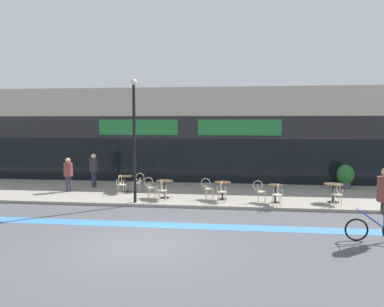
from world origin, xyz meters
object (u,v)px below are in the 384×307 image
bistro_table_4 (333,189)px  cafe_chair_4_near (338,193)px  bistro_table_1 (165,186)px  pedestrian_far_end (94,167)px  cafe_chair_3_near (277,193)px  pedestrian_near_end (68,172)px  bistro_table_2 (222,187)px  cafe_chair_0_near (121,183)px  cyclist_0 (383,198)px  bistro_table_0 (125,180)px  lamp_post (134,132)px  bistro_table_3 (276,190)px  cafe_chair_2_near (222,190)px  cafe_chair_1_near (162,189)px  cafe_chair_1_side (151,186)px  cafe_chair_3_side (260,190)px  planter_pot (345,176)px  cafe_chair_2_side (208,187)px  cafe_chair_0_side (138,181)px

bistro_table_4 → cafe_chair_4_near: bearing=-89.4°
bistro_table_1 → pedestrian_far_end: (-4.07, 2.23, 0.46)m
cafe_chair_3_near → pedestrian_near_end: (-9.52, 1.94, 0.44)m
bistro_table_2 → bistro_table_1: bearing=-180.0°
cafe_chair_0_near → cyclist_0: bearing=-115.8°
bistro_table_0 → cafe_chair_3_near: bearing=-17.9°
lamp_post → bistro_table_4: bearing=6.9°
pedestrian_far_end → bistro_table_1: bearing=159.1°
cafe_chair_0_near → pedestrian_near_end: size_ratio=0.56×
bistro_table_0 → bistro_table_1: size_ratio=0.99×
bistro_table_3 → bistro_table_1: bearing=175.6°
bistro_table_1 → cafe_chair_4_near: bearing=-5.3°
bistro_table_3 → cafe_chair_2_near: (-2.19, -0.27, -0.00)m
cafe_chair_3_near → cafe_chair_1_near: bearing=80.5°
bistro_table_1 → bistro_table_2: (2.50, 0.00, -0.01)m
bistro_table_1 → cafe_chair_1_near: size_ratio=0.85×
cafe_chair_1_side → cafe_chair_0_near: bearing=160.0°
bistro_table_1 → bistro_table_2: bistro_table_1 is taller
cafe_chair_1_near → bistro_table_2: bearing=-78.2°
cafe_chair_1_near → cafe_chair_1_side: (-0.63, 0.63, 0.00)m
cafe_chair_1_near → cafe_chair_3_side: 4.06m
cafe_chair_3_side → cyclist_0: 5.45m
bistro_table_4 → cafe_chair_3_near: 2.55m
pedestrian_near_end → pedestrian_far_end: pedestrian_far_end is taller
pedestrian_near_end → cafe_chair_4_near: bearing=-177.9°
bistro_table_0 → planter_pot: (10.57, 2.07, 0.10)m
cafe_chair_2_near → bistro_table_4: bearing=-76.4°
cafe_chair_2_side → planter_pot: (6.55, 3.27, 0.12)m
bistro_table_3 → cafe_chair_0_side: cafe_chair_0_side is taller
cafe_chair_0_side → cyclist_0: size_ratio=0.42×
planter_pot → lamp_post: size_ratio=0.24×
cafe_chair_1_near → cafe_chair_2_near: bearing=-92.3°
bistro_table_1 → cafe_chair_1_near: (0.00, -0.63, -0.03)m
bistro_table_0 → cafe_chair_0_near: 0.63m
cafe_chair_0_near → planter_pot: 10.91m
cafe_chair_3_side → cafe_chair_0_near: bearing=173.8°
cafe_chair_2_side → cafe_chair_3_side: (2.18, -0.37, 0.00)m
cafe_chair_1_side → cafe_chair_3_side: 4.70m
cafe_chair_3_side → bistro_table_1: bearing=177.5°
bistro_table_3 → cafe_chair_0_side: size_ratio=0.82×
bistro_table_0 → planter_pot: bearing=11.1°
cafe_chair_0_near → cafe_chair_3_side: (6.20, -0.95, 0.00)m
bistro_table_2 → bistro_table_3: 2.21m
cafe_chair_3_side → pedestrian_far_end: 8.54m
bistro_table_4 → pedestrian_near_end: pedestrian_near_end is taller
bistro_table_1 → lamp_post: 2.77m
pedestrian_far_end → cafe_chair_3_near: bearing=167.6°
cafe_chair_1_side → cafe_chair_2_near: size_ratio=1.00×
cafe_chair_4_near → pedestrian_far_end: (-11.13, 2.88, 0.49)m
bistro_table_1 → bistro_table_3: (4.68, -0.36, -0.03)m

